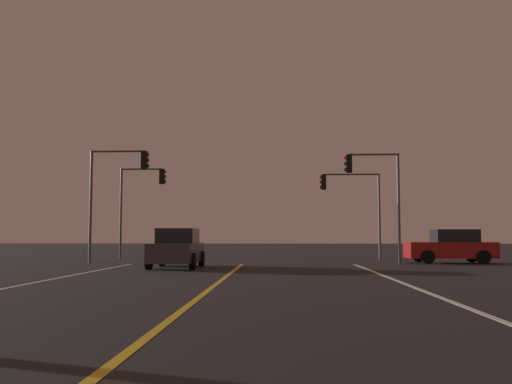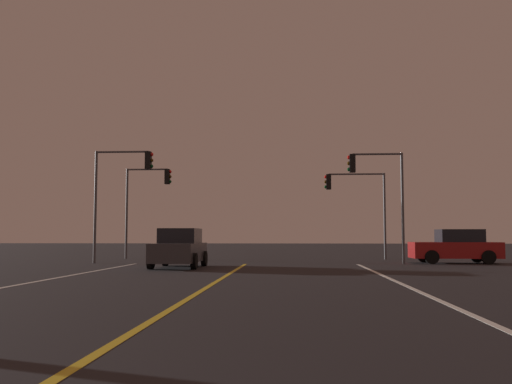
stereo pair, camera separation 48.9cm
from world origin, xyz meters
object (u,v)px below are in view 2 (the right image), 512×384
at_px(traffic_light_near_left, 123,180).
at_px(traffic_light_far_right, 354,194).
at_px(traffic_light_near_right, 376,182).
at_px(traffic_light_far_left, 148,192).
at_px(car_crossing_side, 456,247).
at_px(car_oncoming, 179,249).

xyz_separation_m(traffic_light_near_left, traffic_light_far_right, (12.27, 5.50, -0.41)).
bearing_deg(traffic_light_near_right, traffic_light_far_left, -23.18).
relative_size(traffic_light_near_left, traffic_light_far_left, 1.05).
height_order(car_crossing_side, traffic_light_far_left, traffic_light_far_left).
xyz_separation_m(car_oncoming, traffic_light_near_right, (9.07, 3.65, 3.21)).
distance_m(car_oncoming, traffic_light_far_left, 10.40).
relative_size(car_oncoming, traffic_light_far_left, 0.79).
xyz_separation_m(car_crossing_side, traffic_light_far_right, (-4.53, 4.52, 2.98)).
bearing_deg(traffic_light_near_right, car_oncoming, 21.92).
xyz_separation_m(car_oncoming, traffic_light_near_left, (-3.68, 3.65, 3.39)).
bearing_deg(car_oncoming, traffic_light_far_left, -157.58).
bearing_deg(traffic_light_near_left, car_crossing_side, 3.34).
relative_size(car_crossing_side, traffic_light_near_left, 0.76).
distance_m(traffic_light_near_left, traffic_light_far_right, 13.45).
height_order(car_crossing_side, traffic_light_near_right, traffic_light_near_right).
bearing_deg(traffic_light_far_right, traffic_light_far_left, 0.00).
bearing_deg(traffic_light_far_left, car_oncoming, -67.58).
relative_size(car_oncoming, traffic_light_far_right, 0.85).
relative_size(car_oncoming, car_crossing_side, 1.00).
relative_size(traffic_light_near_right, traffic_light_far_right, 1.08).
bearing_deg(traffic_light_near_left, traffic_light_far_left, 90.96).
bearing_deg(car_crossing_side, traffic_light_far_left, -14.98).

